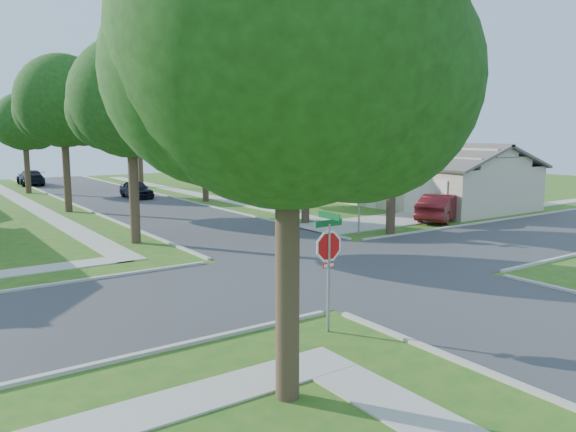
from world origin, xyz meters
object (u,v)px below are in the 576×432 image
at_px(tree_w_near, 132,103).
at_px(tree_w_far, 25,124).
at_px(stop_sign_ne, 359,193).
at_px(car_curb_east, 136,189).
at_px(tree_e_near, 307,118).
at_px(car_driveway, 441,207).
at_px(tree_sw_corner, 290,51).
at_px(house_ne_far, 276,168).
at_px(tree_e_mid, 205,113).
at_px(tree_e_far, 139,120).
at_px(house_ne_near, 422,182).
at_px(tree_w_mid, 64,105).
at_px(car_curb_west, 31,178).
at_px(stop_sign_sw, 329,251).
at_px(tree_ne_corner, 394,117).

relative_size(tree_w_near, tree_w_far, 1.12).
xyz_separation_m(stop_sign_ne, car_curb_east, (-3.39, 21.05, -1.37)).
xyz_separation_m(tree_e_near, car_driveway, (6.75, -3.51, -4.89)).
height_order(tree_sw_corner, house_ne_far, tree_sw_corner).
bearing_deg(tree_e_mid, car_driveway, -66.50).
xyz_separation_m(tree_e_far, house_ne_far, (11.24, -5.01, -4.46)).
bearing_deg(tree_e_far, tree_w_far, -180.00).
distance_m(tree_e_mid, tree_w_near, 15.25).
bearing_deg(tree_sw_corner, house_ne_far, 56.94).
bearing_deg(tree_w_far, tree_e_near, -69.39).
relative_size(stop_sign_ne, car_driveway, 0.65).
bearing_deg(car_curb_east, house_ne_near, -46.12).
bearing_deg(tree_w_mid, car_curb_west, 85.96).
relative_size(tree_e_near, tree_w_mid, 0.87).
bearing_deg(house_ne_far, tree_sw_corner, -123.06).
xyz_separation_m(tree_e_far, house_ne_near, (11.24, -23.01, -4.46)).
xyz_separation_m(tree_e_mid, house_ne_near, (11.23, -10.01, -4.74)).
relative_size(tree_w_near, car_curb_east, 2.32).
xyz_separation_m(tree_w_far, car_curb_east, (5.97, -8.25, -4.85)).
xyz_separation_m(tree_e_mid, tree_sw_corner, (-12.19, -28.00, 0.01)).
xyz_separation_m(house_ne_near, car_curb_east, (-14.68, 14.76, -0.86)).
bearing_deg(tree_e_mid, tree_w_near, -128.08).
height_order(tree_w_mid, house_ne_near, tree_w_mid).
relative_size(tree_e_mid, house_ne_near, 0.68).
bearing_deg(stop_sign_ne, stop_sign_sw, -135.00).
height_order(stop_sign_ne, car_driveway, stop_sign_ne).
height_order(tree_e_near, tree_w_mid, tree_w_mid).
xyz_separation_m(tree_e_mid, car_curb_east, (-3.44, 4.74, -5.59)).
distance_m(tree_w_near, house_ne_near, 21.24).
height_order(tree_sw_corner, tree_ne_corner, tree_sw_corner).
height_order(stop_sign_sw, tree_e_near, tree_e_near).
distance_m(tree_e_far, tree_w_near, 26.71).
bearing_deg(house_ne_far, stop_sign_ne, -114.93).
bearing_deg(car_driveway, stop_sign_ne, 72.40).
relative_size(house_ne_near, car_curb_west, 2.77).
distance_m(tree_e_mid, car_curb_west, 22.58).
height_order(tree_e_mid, tree_e_far, tree_e_mid).
distance_m(house_ne_near, house_ne_far, 18.00).
relative_size(stop_sign_ne, car_curb_east, 0.77).
distance_m(tree_e_mid, tree_sw_corner, 30.54).
bearing_deg(house_ne_near, tree_w_far, 131.90).
distance_m(house_ne_near, car_curb_east, 20.83).
distance_m(stop_sign_ne, tree_e_far, 29.57).
relative_size(tree_e_far, tree_sw_corner, 0.91).
xyz_separation_m(tree_w_far, car_driveway, (16.15, -28.51, -4.75)).
distance_m(stop_sign_ne, tree_w_mid, 19.31).
bearing_deg(tree_sw_corner, car_curb_west, 85.00).
relative_size(tree_w_mid, house_ne_near, 0.70).
bearing_deg(tree_ne_corner, tree_e_far, 93.09).
distance_m(tree_sw_corner, tree_ne_corner, 17.78).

